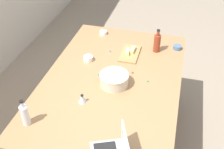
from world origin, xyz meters
TOP-DOWN VIEW (x-y plane):
  - ground_plane at (0.00, 0.00)m, footprint 12.00×12.00m
  - island_counter at (0.00, 0.00)m, footprint 1.89×1.23m
  - mixing_bowl_large at (-0.07, -0.04)m, footprint 0.26×0.26m
  - bottle_vinegar at (-0.69, 0.48)m, footprint 0.06×0.06m
  - bottle_soy at (0.57, -0.33)m, footprint 0.07×0.07m
  - cutting_board at (0.44, -0.07)m, footprint 0.33×0.18m
  - butter_stick_left at (0.48, -0.10)m, footprint 0.11×0.04m
  - butter_stick_right at (0.43, -0.05)m, footprint 0.11×0.05m
  - ramekin_small at (0.78, 0.31)m, footprint 0.08×0.08m
  - ramekin_medium at (0.23, 0.31)m, footprint 0.09×0.09m
  - ramekin_wide at (0.67, -0.54)m, footprint 0.09×0.09m
  - kitchen_timer at (-0.36, 0.16)m, footprint 0.07×0.07m
  - candy_0 at (0.44, 0.14)m, footprint 0.01×0.01m
  - candy_1 at (0.02, 0.13)m, footprint 0.01×0.01m
  - candy_2 at (0.13, -0.16)m, footprint 0.02×0.02m
  - candy_3 at (0.04, -0.32)m, footprint 0.01×0.01m

SIDE VIEW (x-z plane):
  - ground_plane at x=0.00m, z-range 0.00..0.00m
  - island_counter at x=0.00m, z-range 0.00..0.90m
  - candy_1 at x=0.02m, z-range 0.90..0.91m
  - candy_0 at x=0.44m, z-range 0.90..0.91m
  - candy_3 at x=0.04m, z-range 0.90..0.91m
  - candy_2 at x=0.13m, z-range 0.90..0.92m
  - cutting_board at x=0.44m, z-range 0.90..0.92m
  - ramekin_small at x=0.78m, z-range 0.90..0.94m
  - ramekin_wide at x=0.67m, z-range 0.90..0.94m
  - ramekin_medium at x=0.23m, z-range 0.90..0.95m
  - kitchen_timer at x=-0.36m, z-range 0.90..0.97m
  - butter_stick_left at x=0.48m, z-range 0.92..0.95m
  - butter_stick_right at x=0.43m, z-range 0.92..0.95m
  - mixing_bowl_large at x=-0.07m, z-range 0.90..1.02m
  - bottle_vinegar at x=-0.69m, z-range 0.88..1.11m
  - bottle_soy at x=0.57m, z-range 0.88..1.13m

